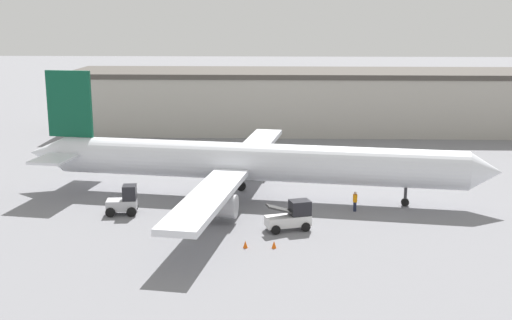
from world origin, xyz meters
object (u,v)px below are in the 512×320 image
belt_loader_truck (291,216)px  baggage_tug (124,201)px  safety_cone_far (245,244)px  safety_cone_near (274,245)px  ground_crew_worker (355,201)px  airplane (245,162)px

belt_loader_truck → baggage_tug: bearing=147.8°
belt_loader_truck → safety_cone_far: size_ratio=6.94×
belt_loader_truck → safety_cone_near: size_ratio=6.94×
ground_crew_worker → safety_cone_near: 11.59m
safety_cone_near → baggage_tug: bearing=149.1°
airplane → safety_cone_near: bearing=-69.3°
baggage_tug → belt_loader_truck: (14.22, -3.54, -0.03)m
ground_crew_worker → safety_cone_near: (-6.97, -9.24, -0.66)m
ground_crew_worker → belt_loader_truck: size_ratio=0.46×
airplane → ground_crew_worker: 10.83m
baggage_tug → ground_crew_worker: bearing=-2.1°
ground_crew_worker → airplane: bearing=122.4°
safety_cone_far → ground_crew_worker: bearing=45.6°
airplane → belt_loader_truck: airplane is taller
airplane → belt_loader_truck: bearing=-56.5°
baggage_tug → safety_cone_near: baggage_tug is taller
ground_crew_worker → baggage_tug: bearing=148.6°
safety_cone_near → safety_cone_far: (-2.11, -0.02, 0.00)m
baggage_tug → belt_loader_truck: 14.65m
baggage_tug → safety_cone_far: bearing=-42.1°
safety_cone_near → ground_crew_worker: bearing=53.0°
safety_cone_near → safety_cone_far: 2.11m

